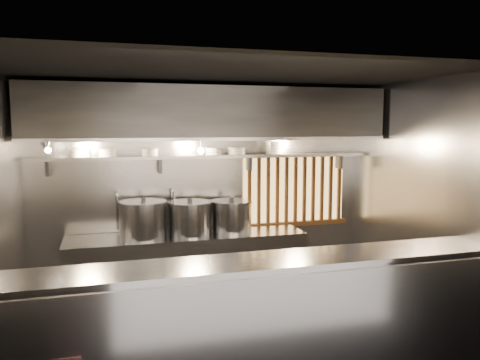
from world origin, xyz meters
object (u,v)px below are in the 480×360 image
pendant_bulb (201,151)px  stock_pot_left (143,219)px  heat_lamp (45,145)px  stock_pot_mid (190,218)px  stock_pot_right (232,216)px

pendant_bulb → stock_pot_left: (-0.74, -0.08, -0.83)m
heat_lamp → stock_pot_left: size_ratio=0.46×
pendant_bulb → stock_pot_mid: size_ratio=0.29×
pendant_bulb → stock_pot_mid: pendant_bulb is taller
pendant_bulb → stock_pot_left: size_ratio=0.24×
stock_pot_left → stock_pot_mid: bearing=-0.3°
heat_lamp → stock_pot_mid: heat_lamp is taller
stock_pot_right → stock_pot_mid: bearing=-174.7°
stock_pot_left → pendant_bulb: bearing=6.2°
stock_pot_mid → pendant_bulb: bearing=27.0°
pendant_bulb → stock_pot_right: 0.94m
stock_pot_mid → stock_pot_right: size_ratio=0.91×
heat_lamp → stock_pot_mid: 1.91m
pendant_bulb → stock_pot_mid: (-0.16, -0.08, -0.85)m
heat_lamp → pendant_bulb: heat_lamp is taller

